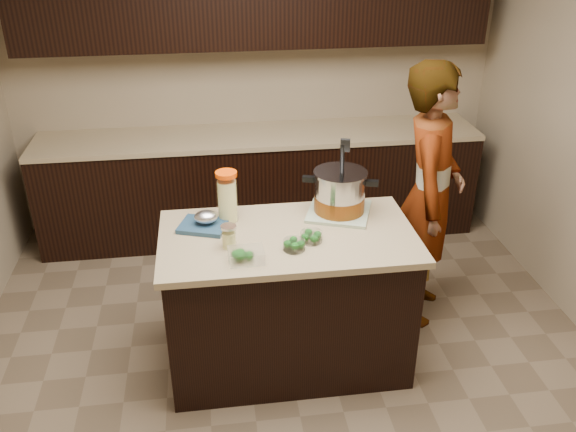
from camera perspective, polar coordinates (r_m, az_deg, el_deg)
name	(u,v)px	position (r m, az deg, el deg)	size (l,w,h in m)	color
ground_plane	(288,358)	(3.98, 0.00, -13.14)	(4.00, 4.00, 0.00)	brown
room_shell	(288,94)	(3.14, 0.00, 11.31)	(4.04, 4.04, 2.72)	tan
back_cabinets	(259,127)	(5.03, -2.77, 8.31)	(3.60, 0.63, 2.33)	black
island	(288,299)	(3.70, 0.00, -7.82)	(1.46, 0.81, 0.90)	black
dish_towel	(339,211)	(3.71, 4.79, 0.42)	(0.36, 0.36, 0.02)	#6A8F60
stock_pot	(340,194)	(3.65, 4.86, 2.05)	(0.44, 0.40, 0.46)	#B7B7BC
lemonade_pitcher	(227,198)	(3.57, -5.70, 1.65)	(0.14, 0.14, 0.31)	#E7E38D
mason_jar	(229,237)	(3.32, -5.55, -1.98)	(0.11, 0.11, 0.14)	#E7E38D
broccoli_tub_left	(311,237)	(3.39, 2.19, -1.98)	(0.13, 0.13, 0.06)	silver
broccoli_tub_right	(294,245)	(3.30, 0.58, -2.76)	(0.15, 0.15, 0.06)	silver
broccoli_tub_rect	(246,256)	(3.21, -3.93, -3.75)	(0.19, 0.15, 0.07)	silver
blue_tray	(205,222)	(3.55, -7.81, -0.60)	(0.32, 0.29, 0.10)	navy
person	(429,196)	(4.05, 13.06, 1.80)	(0.64, 0.42, 1.77)	gray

